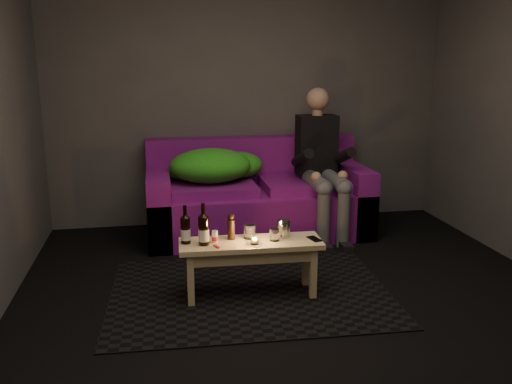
% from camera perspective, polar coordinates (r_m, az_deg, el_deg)
% --- Properties ---
extents(floor, '(4.50, 4.50, 0.00)m').
position_cam_1_polar(floor, '(3.74, 5.31, -12.74)').
color(floor, black).
rests_on(floor, ground).
extents(room, '(4.50, 4.50, 4.50)m').
position_cam_1_polar(room, '(3.79, 3.91, 13.45)').
color(room, silver).
rests_on(room, ground).
extents(rug, '(2.08, 1.55, 0.01)m').
position_cam_1_polar(rug, '(4.04, -0.67, -10.45)').
color(rug, black).
rests_on(rug, floor).
extents(sofa, '(2.10, 0.94, 0.90)m').
position_cam_1_polar(sofa, '(5.29, 0.08, -0.82)').
color(sofa, '#781182').
rests_on(sofa, floor).
extents(green_blanket, '(0.92, 0.63, 0.31)m').
position_cam_1_polar(green_blanket, '(5.14, -4.34, 2.75)').
color(green_blanket, '#218117').
rests_on(green_blanket, sofa).
extents(person, '(0.38, 0.87, 1.40)m').
position_cam_1_polar(person, '(5.18, 6.90, 3.29)').
color(person, black).
rests_on(person, sofa).
extents(coffee_table, '(1.02, 0.36, 0.41)m').
position_cam_1_polar(coffee_table, '(3.87, -0.56, -6.23)').
color(coffee_table, tan).
rests_on(coffee_table, rug).
extents(beer_bottle_a, '(0.07, 0.07, 0.27)m').
position_cam_1_polar(beer_bottle_a, '(3.80, -7.43, -3.92)').
color(beer_bottle_a, black).
rests_on(beer_bottle_a, coffee_table).
extents(beer_bottle_b, '(0.08, 0.08, 0.30)m').
position_cam_1_polar(beer_bottle_b, '(3.76, -5.54, -3.96)').
color(beer_bottle_b, black).
rests_on(beer_bottle_b, coffee_table).
extents(salt_shaker, '(0.04, 0.04, 0.09)m').
position_cam_1_polar(salt_shaker, '(3.81, -4.35, -4.71)').
color(salt_shaker, silver).
rests_on(salt_shaker, coffee_table).
extents(pepper_mill, '(0.06, 0.06, 0.14)m').
position_cam_1_polar(pepper_mill, '(3.87, -2.64, -3.97)').
color(pepper_mill, black).
rests_on(pepper_mill, coffee_table).
extents(tumbler_back, '(0.11, 0.11, 0.10)m').
position_cam_1_polar(tumbler_back, '(3.89, -0.67, -4.19)').
color(tumbler_back, white).
rests_on(tumbler_back, coffee_table).
extents(tealight, '(0.06, 0.06, 0.05)m').
position_cam_1_polar(tealight, '(3.78, -0.14, -5.16)').
color(tealight, white).
rests_on(tealight, coffee_table).
extents(tumbler_front, '(0.08, 0.08, 0.09)m').
position_cam_1_polar(tumbler_front, '(3.84, 1.96, -4.52)').
color(tumbler_front, white).
rests_on(tumbler_front, coffee_table).
extents(steel_cup, '(0.12, 0.12, 0.13)m').
position_cam_1_polar(steel_cup, '(3.92, 2.92, -3.84)').
color(steel_cup, '#ABADB2').
rests_on(steel_cup, coffee_table).
extents(smartphone, '(0.09, 0.14, 0.01)m').
position_cam_1_polar(smartphone, '(3.90, 6.16, -4.93)').
color(smartphone, black).
rests_on(smartphone, coffee_table).
extents(red_lighter, '(0.04, 0.07, 0.01)m').
position_cam_1_polar(red_lighter, '(3.73, -4.19, -5.73)').
color(red_lighter, red).
rests_on(red_lighter, coffee_table).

